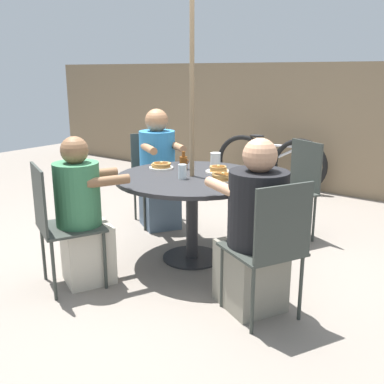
{
  "coord_description": "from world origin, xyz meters",
  "views": [
    {
      "loc": [
        2.11,
        -2.85,
        1.55
      ],
      "look_at": [
        0.0,
        0.0,
        0.58
      ],
      "focal_mm": 42.0,
      "sensor_mm": 36.0,
      "label": 1
    }
  ],
  "objects_px": {
    "coffee_cup": "(215,159)",
    "syrup_bottle": "(184,162)",
    "diner_north": "(254,234)",
    "bicycle": "(270,163)",
    "patio_chair_north": "(271,243)",
    "patio_chair_east": "(295,184)",
    "patio_chair_south": "(153,172)",
    "pancake_plate_c": "(222,178)",
    "diner_south": "(158,174)",
    "patio_chair_west": "(58,219)",
    "diner_west": "(83,218)",
    "drinking_glass_a": "(182,172)",
    "pancake_plate_b": "(218,170)",
    "patio_table": "(192,188)",
    "pancake_plate_a": "(161,166)"
  },
  "relations": [
    {
      "from": "patio_chair_west",
      "to": "pancake_plate_b",
      "type": "bearing_deg",
      "value": 90.22
    },
    {
      "from": "diner_north",
      "to": "coffee_cup",
      "type": "distance_m",
      "value": 1.26
    },
    {
      "from": "pancake_plate_b",
      "to": "syrup_bottle",
      "type": "bearing_deg",
      "value": -169.13
    },
    {
      "from": "diner_west",
      "to": "pancake_plate_b",
      "type": "bearing_deg",
      "value": 90.26
    },
    {
      "from": "coffee_cup",
      "to": "bicycle",
      "type": "relative_size",
      "value": 0.08
    },
    {
      "from": "pancake_plate_b",
      "to": "patio_table",
      "type": "bearing_deg",
      "value": -113.81
    },
    {
      "from": "patio_table",
      "to": "bicycle",
      "type": "bearing_deg",
      "value": 102.19
    },
    {
      "from": "diner_north",
      "to": "drinking_glass_a",
      "type": "distance_m",
      "value": 0.9
    },
    {
      "from": "diner_north",
      "to": "patio_table",
      "type": "bearing_deg",
      "value": 90.0
    },
    {
      "from": "patio_chair_north",
      "to": "patio_chair_south",
      "type": "relative_size",
      "value": 1.0
    },
    {
      "from": "diner_south",
      "to": "diner_west",
      "type": "xyz_separation_m",
      "value": [
        0.39,
        -1.3,
        -0.04
      ]
    },
    {
      "from": "diner_north",
      "to": "diner_west",
      "type": "distance_m",
      "value": 1.26
    },
    {
      "from": "patio_chair_north",
      "to": "patio_chair_west",
      "type": "xyz_separation_m",
      "value": [
        -1.42,
        -0.49,
        0.0
      ]
    },
    {
      "from": "patio_chair_north",
      "to": "patio_chair_east",
      "type": "height_order",
      "value": "same"
    },
    {
      "from": "patio_chair_south",
      "to": "diner_west",
      "type": "xyz_separation_m",
      "value": [
        0.54,
        -1.39,
        -0.02
      ]
    },
    {
      "from": "diner_south",
      "to": "patio_chair_west",
      "type": "bearing_deg",
      "value": 43.88
    },
    {
      "from": "bicycle",
      "to": "patio_chair_west",
      "type": "bearing_deg",
      "value": -101.35
    },
    {
      "from": "patio_table",
      "to": "diner_south",
      "type": "xyz_separation_m",
      "value": [
        -0.77,
        0.48,
        -0.07
      ]
    },
    {
      "from": "patio_chair_south",
      "to": "pancake_plate_c",
      "type": "relative_size",
      "value": 4.34
    },
    {
      "from": "patio_chair_south",
      "to": "diner_south",
      "type": "height_order",
      "value": "diner_south"
    },
    {
      "from": "diner_west",
      "to": "bicycle",
      "type": "xyz_separation_m",
      "value": [
        -0.15,
        3.29,
        -0.14
      ]
    },
    {
      "from": "patio_chair_west",
      "to": "patio_chair_north",
      "type": "bearing_deg",
      "value": 43.98
    },
    {
      "from": "patio_chair_south",
      "to": "drinking_glass_a",
      "type": "relative_size",
      "value": 8.01
    },
    {
      "from": "patio_table",
      "to": "patio_chair_east",
      "type": "xyz_separation_m",
      "value": [
        0.47,
        0.98,
        -0.09
      ]
    },
    {
      "from": "pancake_plate_c",
      "to": "coffee_cup",
      "type": "height_order",
      "value": "coffee_cup"
    },
    {
      "from": "diner_north",
      "to": "diner_south",
      "type": "xyz_separation_m",
      "value": [
        -1.58,
        0.89,
        0.02
      ]
    },
    {
      "from": "coffee_cup",
      "to": "syrup_bottle",
      "type": "bearing_deg",
      "value": -116.61
    },
    {
      "from": "diner_north",
      "to": "bicycle",
      "type": "relative_size",
      "value": 0.79
    },
    {
      "from": "diner_south",
      "to": "patio_chair_west",
      "type": "relative_size",
      "value": 1.29
    },
    {
      "from": "pancake_plate_c",
      "to": "syrup_bottle",
      "type": "height_order",
      "value": "syrup_bottle"
    },
    {
      "from": "patio_chair_north",
      "to": "bicycle",
      "type": "distance_m",
      "value": 3.32
    },
    {
      "from": "coffee_cup",
      "to": "diner_north",
      "type": "bearing_deg",
      "value": -44.47
    },
    {
      "from": "pancake_plate_a",
      "to": "diner_west",
      "type": "bearing_deg",
      "value": -89.84
    },
    {
      "from": "patio_chair_east",
      "to": "patio_chair_north",
      "type": "bearing_deg",
      "value": 134.38
    },
    {
      "from": "patio_chair_north",
      "to": "pancake_plate_c",
      "type": "xyz_separation_m",
      "value": [
        -0.68,
        0.5,
        0.22
      ]
    },
    {
      "from": "patio_chair_west",
      "to": "pancake_plate_b",
      "type": "xyz_separation_m",
      "value": [
        0.56,
        1.21,
        0.22
      ]
    },
    {
      "from": "patio_table",
      "to": "coffee_cup",
      "type": "height_order",
      "value": "coffee_cup"
    },
    {
      "from": "diner_west",
      "to": "syrup_bottle",
      "type": "distance_m",
      "value": 1.04
    },
    {
      "from": "patio_chair_north",
      "to": "diner_north",
      "type": "xyz_separation_m",
      "value": [
        -0.16,
        0.08,
        -0.0
      ]
    },
    {
      "from": "pancake_plate_c",
      "to": "bicycle",
      "type": "height_order",
      "value": "pancake_plate_c"
    },
    {
      "from": "pancake_plate_c",
      "to": "syrup_bottle",
      "type": "xyz_separation_m",
      "value": [
        -0.51,
        0.17,
        0.03
      ]
    },
    {
      "from": "patio_chair_north",
      "to": "pancake_plate_b",
      "type": "bearing_deg",
      "value": 77.08
    },
    {
      "from": "pancake_plate_b",
      "to": "coffee_cup",
      "type": "distance_m",
      "value": 0.29
    },
    {
      "from": "coffee_cup",
      "to": "drinking_glass_a",
      "type": "relative_size",
      "value": 1.02
    },
    {
      "from": "patio_chair_east",
      "to": "diner_south",
      "type": "distance_m",
      "value": 1.34
    },
    {
      "from": "patio_chair_south",
      "to": "pancake_plate_c",
      "type": "height_order",
      "value": "patio_chair_south"
    },
    {
      "from": "patio_chair_west",
      "to": "pancake_plate_a",
      "type": "xyz_separation_m",
      "value": [
        0.07,
        1.05,
        0.22
      ]
    },
    {
      "from": "diner_south",
      "to": "bicycle",
      "type": "relative_size",
      "value": 0.81
    },
    {
      "from": "diner_south",
      "to": "drinking_glass_a",
      "type": "bearing_deg",
      "value": 83.83
    },
    {
      "from": "patio_chair_east",
      "to": "patio_chair_west",
      "type": "distance_m",
      "value": 2.17
    }
  ]
}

